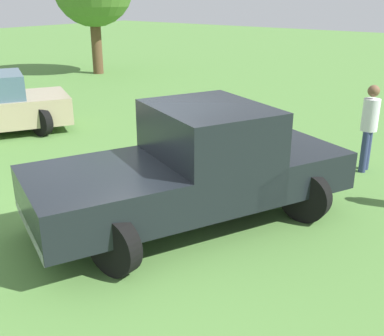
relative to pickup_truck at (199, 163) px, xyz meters
name	(u,v)px	position (x,y,z in m)	size (l,w,h in m)	color
ground_plane	(123,221)	(-0.94, -0.77, -0.95)	(80.00, 80.00, 0.00)	#54843D
pickup_truck	(199,163)	(0.00, 0.00, 0.00)	(3.74, 5.26, 1.83)	black
person_visitor	(369,123)	(1.34, 3.80, 0.03)	(0.33, 0.34, 1.74)	navy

